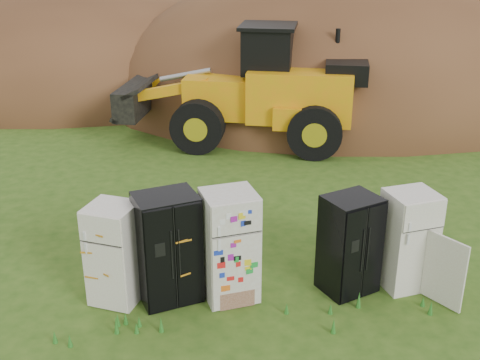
{
  "coord_description": "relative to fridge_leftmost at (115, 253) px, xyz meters",
  "views": [
    {
      "loc": [
        -1.2,
        -8.34,
        5.49
      ],
      "look_at": [
        -0.25,
        2.0,
        1.17
      ],
      "focal_mm": 45.0,
      "sensor_mm": 36.0,
      "label": 1
    }
  ],
  "objects": [
    {
      "name": "dirt_mound_left",
      "position": [
        -2.83,
        15.17,
        -0.82
      ],
      "size": [
        15.85,
        11.89,
        7.31
      ],
      "primitive_type": "ellipsoid",
      "color": "#4B2B18",
      "rests_on": "ground"
    },
    {
      "name": "wheel_loader",
      "position": [
        2.6,
        7.64,
        0.8
      ],
      "size": [
        7.15,
        4.22,
        3.24
      ],
      "primitive_type": null,
      "rotation": [
        0.0,
        0.0,
        -0.24
      ],
      "color": "orange",
      "rests_on": "ground"
    },
    {
      "name": "fridge_black_right",
      "position": [
        3.73,
        -0.05,
        0.0
      ],
      "size": [
        1.03,
        0.96,
        1.65
      ],
      "primitive_type": null,
      "rotation": [
        0.0,
        0.0,
        0.42
      ],
      "color": "black",
      "rests_on": "ground"
    },
    {
      "name": "fridge_leftmost",
      "position": [
        0.0,
        0.0,
        0.0
      ],
      "size": [
        0.94,
        0.93,
        1.64
      ],
      "primitive_type": null,
      "rotation": [
        0.0,
        0.0,
        -0.41
      ],
      "color": "white",
      "rests_on": "ground"
    },
    {
      "name": "ground",
      "position": [
        2.4,
        -0.04,
        -0.82
      ],
      "size": [
        120.0,
        120.0,
        0.0
      ],
      "primitive_type": "plane",
      "color": "#2D4F15",
      "rests_on": "ground"
    },
    {
      "name": "fridge_open_door",
      "position": [
        4.71,
        -0.01,
        0.01
      ],
      "size": [
        0.89,
        0.85,
        1.67
      ],
      "primitive_type": null,
      "rotation": [
        0.0,
        0.0,
        0.22
      ],
      "color": "white",
      "rests_on": "ground"
    },
    {
      "name": "dirt_mound_right",
      "position": [
        6.88,
        12.2,
        -0.82
      ],
      "size": [
        17.04,
        12.5,
        9.06
      ],
      "primitive_type": "ellipsoid",
      "color": "#4B2B18",
      "rests_on": "ground"
    },
    {
      "name": "fridge_sticker",
      "position": [
        1.8,
        -0.08,
        0.09
      ],
      "size": [
        0.95,
        0.91,
        1.82
      ],
      "primitive_type": null,
      "rotation": [
        0.0,
        0.0,
        0.22
      ],
      "color": "silver",
      "rests_on": "ground"
    },
    {
      "name": "fridge_black_side",
      "position": [
        0.83,
        -0.03,
        0.08
      ],
      "size": [
        1.12,
        1.0,
        1.8
      ],
      "primitive_type": null,
      "rotation": [
        0.0,
        0.0,
        0.32
      ],
      "color": "black",
      "rests_on": "ground"
    }
  ]
}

